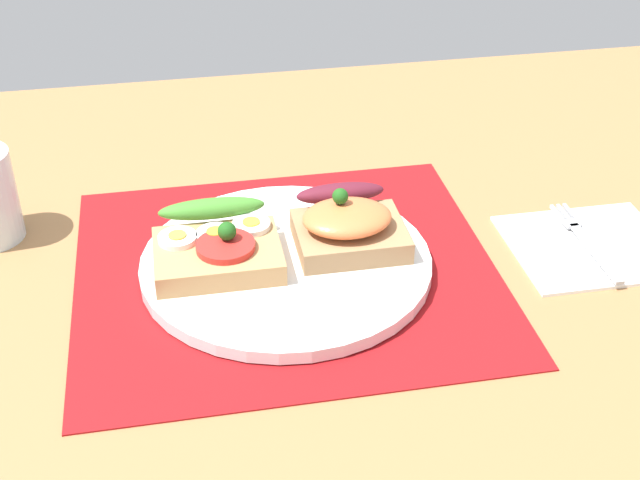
{
  "coord_description": "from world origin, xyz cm",
  "views": [
    {
      "loc": [
        -8.63,
        -61.93,
        44.16
      ],
      "look_at": [
        3.0,
        0.0,
        2.94
      ],
      "focal_mm": 49.05,
      "sensor_mm": 36.0,
      "label": 1
    }
  ],
  "objects": [
    {
      "name": "sandwich_salmon",
      "position": [
        5.72,
        1.32,
        3.42
      ],
      "size": [
        9.53,
        9.32,
        5.49
      ],
      "color": "#A47B52",
      "rests_on": "plate"
    },
    {
      "name": "fork",
      "position": [
        27.33,
        -0.98,
        0.76
      ],
      "size": [
        1.62,
        13.03,
        0.32
      ],
      "color": "#B7B7BC",
      "rests_on": "napkin"
    },
    {
      "name": "plate",
      "position": [
        0.0,
        0.0,
        0.87
      ],
      "size": [
        25.28,
        25.28,
        1.14
      ],
      "primitive_type": "cylinder",
      "color": "white",
      "rests_on": "placemat"
    },
    {
      "name": "ground_plane",
      "position": [
        0.0,
        0.0,
        -1.6
      ],
      "size": [
        120.0,
        90.0,
        3.2
      ],
      "primitive_type": "cube",
      "color": "#9C6F43"
    },
    {
      "name": "sandwich_egg_tomato",
      "position": [
        -5.8,
        1.01,
        2.91
      ],
      "size": [
        10.71,
        9.64,
        4.15
      ],
      "color": "tan",
      "rests_on": "plate"
    },
    {
      "name": "placemat",
      "position": [
        0.0,
        0.0,
        0.15
      ],
      "size": [
        36.34,
        33.21,
        0.3
      ],
      "primitive_type": "cube",
      "color": "maroon",
      "rests_on": "ground_plane"
    },
    {
      "name": "napkin",
      "position": [
        27.76,
        -1.37,
        0.3
      ],
      "size": [
        14.4,
        12.7,
        0.6
      ],
      "primitive_type": "cube",
      "color": "white",
      "rests_on": "ground_plane"
    }
  ]
}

